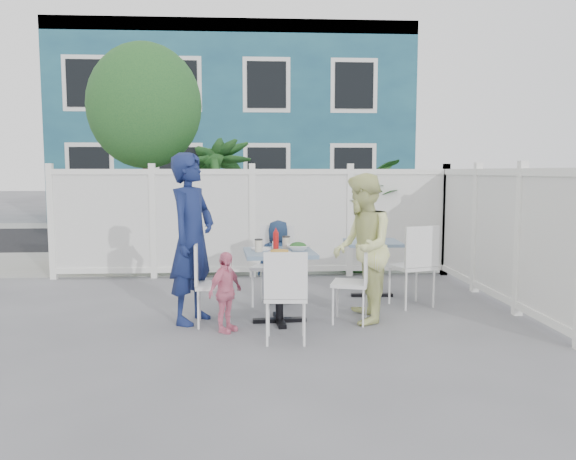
{
  "coord_description": "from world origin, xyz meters",
  "views": [
    {
      "loc": [
        0.14,
        -5.86,
        1.57
      ],
      "look_at": [
        0.5,
        0.26,
        0.92
      ],
      "focal_mm": 35.0,
      "sensor_mm": 36.0,
      "label": 1
    }
  ],
  "objects": [
    {
      "name": "man",
      "position": [
        -0.51,
        -0.07,
        0.88
      ],
      "size": [
        0.65,
        0.76,
        1.76
      ],
      "primitive_type": "imported",
      "rotation": [
        0.0,
        0.0,
        1.14
      ],
      "color": "#15204F",
      "rests_on": "ground"
    },
    {
      "name": "ground",
      "position": [
        0.0,
        0.0,
        0.0
      ],
      "size": [
        80.0,
        80.0,
        0.0
      ],
      "primitive_type": "plane",
      "color": "slate"
    },
    {
      "name": "chair_spare",
      "position": [
        1.98,
        0.4,
        0.56
      ],
      "size": [
        0.54,
        0.53,
        0.95
      ],
      "rotation": [
        0.0,
        0.0,
        0.31
      ],
      "color": "white",
      "rests_on": "ground"
    },
    {
      "name": "coffee_cup_a",
      "position": [
        0.17,
        -0.18,
        0.81
      ],
      "size": [
        0.08,
        0.08,
        0.12
      ],
      "primitive_type": "cylinder",
      "color": "beige",
      "rests_on": "main_table"
    },
    {
      "name": "plate_main",
      "position": [
        0.38,
        -0.32,
        0.76
      ],
      "size": [
        0.24,
        0.24,
        0.02
      ],
      "primitive_type": "cylinder",
      "color": "white",
      "rests_on": "main_table"
    },
    {
      "name": "far_sidewalk",
      "position": [
        0.0,
        10.6,
        0.01
      ],
      "size": [
        24.0,
        1.6,
        0.01
      ],
      "primitive_type": "cube",
      "color": "gray",
      "rests_on": "ground"
    },
    {
      "name": "plate_side",
      "position": [
        0.2,
        -0.01,
        0.76
      ],
      "size": [
        0.21,
        0.21,
        0.01
      ],
      "primitive_type": "cylinder",
      "color": "white",
      "rests_on": "main_table"
    },
    {
      "name": "building",
      "position": [
        -0.5,
        14.0,
        3.0
      ],
      "size": [
        11.0,
        6.0,
        6.0
      ],
      "color": "navy",
      "rests_on": "ground"
    },
    {
      "name": "tree",
      "position": [
        -1.6,
        3.3,
        2.59
      ],
      "size": [
        1.8,
        1.62,
        3.59
      ],
      "color": "#382316",
      "rests_on": "ground"
    },
    {
      "name": "chair_left",
      "position": [
        -0.36,
        -0.2,
        0.49
      ],
      "size": [
        0.39,
        0.4,
        0.84
      ],
      "rotation": [
        0.0,
        0.0,
        -1.52
      ],
      "color": "white",
      "rests_on": "ground"
    },
    {
      "name": "fence_back",
      "position": [
        0.1,
        2.4,
        0.78
      ],
      "size": [
        5.86,
        0.08,
        1.6
      ],
      "color": "white",
      "rests_on": "ground"
    },
    {
      "name": "coffee_cup_b",
      "position": [
        0.47,
        0.06,
        0.81
      ],
      "size": [
        0.08,
        0.08,
        0.12
      ],
      "primitive_type": "cylinder",
      "color": "beige",
      "rests_on": "main_table"
    },
    {
      "name": "spare_table",
      "position": [
        1.6,
        0.99,
        0.54
      ],
      "size": [
        0.68,
        0.68,
        0.7
      ],
      "rotation": [
        0.0,
        0.0,
        -0.03
      ],
      "color": "#425E7A",
      "rests_on": "ground"
    },
    {
      "name": "chair_right",
      "position": [
        1.19,
        -0.2,
        0.49
      ],
      "size": [
        0.46,
        0.47,
        0.84
      ],
      "rotation": [
        0.0,
        0.0,
        1.28
      ],
      "color": "white",
      "rests_on": "ground"
    },
    {
      "name": "main_table",
      "position": [
        0.39,
        -0.14,
        0.58
      ],
      "size": [
        0.76,
        0.76,
        0.75
      ],
      "rotation": [
        0.0,
        0.0,
        0.07
      ],
      "color": "#425E7A",
      "rests_on": "ground"
    },
    {
      "name": "ketchup_bottle",
      "position": [
        0.36,
        -0.06,
        0.84
      ],
      "size": [
        0.06,
        0.06,
        0.19
      ],
      "primitive_type": "cylinder",
      "color": "#B01313",
      "rests_on": "main_table"
    },
    {
      "name": "potted_shrub_a",
      "position": [
        -0.42,
        3.1,
        1.03
      ],
      "size": [
        1.63,
        1.63,
        2.07
      ],
      "primitive_type": "imported",
      "rotation": [
        0.0,
        0.0,
        3.8
      ],
      "color": "#194620",
      "rests_on": "ground"
    },
    {
      "name": "street",
      "position": [
        0.0,
        7.5,
        0.0
      ],
      "size": [
        24.0,
        5.0,
        0.01
      ],
      "primitive_type": "cube",
      "color": "black",
      "rests_on": "ground"
    },
    {
      "name": "chair_near",
      "position": [
        0.41,
        -0.88,
        0.5
      ],
      "size": [
        0.41,
        0.4,
        0.86
      ],
      "rotation": [
        0.0,
        0.0,
        -0.06
      ],
      "color": "white",
      "rests_on": "ground"
    },
    {
      "name": "salad_bowl",
      "position": [
        0.58,
        -0.11,
        0.78
      ],
      "size": [
        0.24,
        0.24,
        0.06
      ],
      "primitive_type": "imported",
      "color": "white",
      "rests_on": "main_table"
    },
    {
      "name": "boy",
      "position": [
        0.42,
        0.78,
        0.5
      ],
      "size": [
        0.52,
        0.38,
        0.99
      ],
      "primitive_type": "imported",
      "rotation": [
        0.0,
        0.0,
        3.27
      ],
      "color": "#1A2D4B",
      "rests_on": "ground"
    },
    {
      "name": "fence_right",
      "position": [
        3.0,
        0.6,
        0.78
      ],
      "size": [
        0.08,
        3.66,
        1.6
      ],
      "rotation": [
        0.0,
        0.0,
        1.57
      ],
      "color": "white",
      "rests_on": "ground"
    },
    {
      "name": "pepper_shaker",
      "position": [
        0.36,
        0.12,
        0.78
      ],
      "size": [
        0.03,
        0.03,
        0.07
      ],
      "primitive_type": "cylinder",
      "color": "black",
      "rests_on": "main_table"
    },
    {
      "name": "potted_shrub_b",
      "position": [
        1.74,
        3.0,
        0.88
      ],
      "size": [
        1.6,
        1.78,
        1.75
      ],
      "primitive_type": "imported",
      "rotation": [
        0.0,
        0.0,
        1.41
      ],
      "color": "#194620",
      "rests_on": "ground"
    },
    {
      "name": "salt_shaker",
      "position": [
        0.34,
        0.07,
        0.79
      ],
      "size": [
        0.03,
        0.03,
        0.07
      ],
      "primitive_type": "cylinder",
      "color": "white",
      "rests_on": "main_table"
    },
    {
      "name": "utility_cabinet",
      "position": [
        -2.61,
        4.0,
        0.59
      ],
      "size": [
        0.66,
        0.49,
        1.18
      ],
      "primitive_type": "cube",
      "rotation": [
        0.0,
        0.0,
        0.06
      ],
      "color": "gold",
      "rests_on": "ground"
    },
    {
      "name": "toddler",
      "position": [
        -0.15,
        -0.46,
        0.4
      ],
      "size": [
        0.43,
        0.49,
        0.79
      ],
      "primitive_type": "imported",
      "rotation": [
        0.0,
        0.0,
        0.94
      ],
      "color": "pink",
      "rests_on": "ground"
    },
    {
      "name": "near_sidewalk",
      "position": [
        0.0,
        3.8,
        0.01
      ],
      "size": [
        24.0,
        2.6,
        0.01
      ],
      "primitive_type": "cube",
      "color": "gray",
      "rests_on": "ground"
    },
    {
      "name": "chair_back",
      "position": [
        0.36,
        0.69,
        0.54
      ],
      "size": [
        0.54,
        0.53,
        0.93
      ],
      "rotation": [
        0.0,
        0.0,
        2.78
      ],
      "color": "white",
      "rests_on": "ground"
    },
    {
      "name": "woman",
      "position": [
        1.25,
        -0.16,
        0.78
      ],
      "size": [
        0.66,
        0.81,
        1.55
      ],
      "primitive_type": "imported",
      "rotation": [
        0.0,
        0.0,
        -1.67
      ],
      "color": "#D2DE44",
      "rests_on": "ground"
    }
  ]
}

